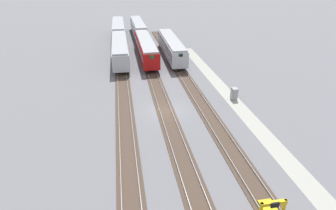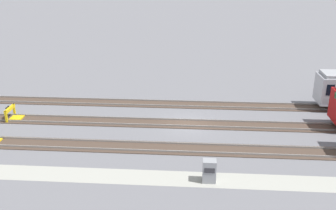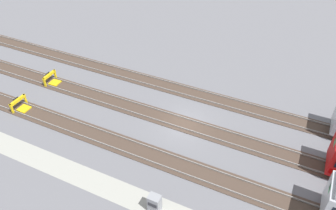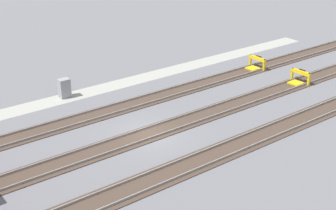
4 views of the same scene
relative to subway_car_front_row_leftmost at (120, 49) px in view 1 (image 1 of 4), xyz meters
The scene contains 12 objects.
ground_plane 22.33m from the subway_car_front_row_leftmost, 167.06° to the right, with size 400.00×400.00×0.00m, color slate.
service_walkway 26.10m from the subway_car_front_row_leftmost, 146.40° to the right, with size 54.00×2.00×0.01m, color #9E9E93.
rail_track_nearest 23.93m from the subway_car_front_row_leftmost, 155.37° to the right, with size 90.00×2.24×0.21m.
rail_track_near_inner 22.33m from the subway_car_front_row_leftmost, 167.06° to the right, with size 90.00×2.24×0.21m.
rail_track_middle 21.77m from the subway_car_front_row_leftmost, behind, with size 90.00×2.24×0.21m.
subway_car_front_row_leftmost is the anchor object (origin of this frame).
subway_car_front_row_left_inner 9.89m from the subway_car_front_row_leftmost, 90.00° to the right, with size 18.05×3.15×3.70m.
subway_car_front_row_centre 18.96m from the subway_car_front_row_leftmost, ahead, with size 18.02×2.94×3.70m.
subway_car_front_row_right_inner 4.92m from the subway_car_front_row_leftmost, 90.00° to the right, with size 18.01×2.93×3.70m.
subway_car_front_row_rightmost 19.77m from the subway_car_front_row_leftmost, 14.63° to the right, with size 18.04×3.07×3.70m.
bumper_stop_nearest_track 39.01m from the subway_car_front_row_leftmost, 165.22° to the right, with size 1.35×2.00×1.22m.
electrical_cabinet 24.78m from the subway_car_front_row_leftmost, 143.84° to the right, with size 0.90×0.73×1.60m.
Camera 1 is at (-27.83, 4.75, 15.74)m, focal length 28.00 mm.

